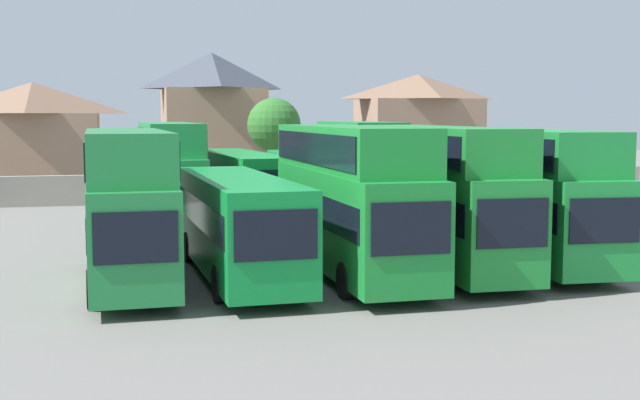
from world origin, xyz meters
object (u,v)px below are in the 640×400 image
(bus_3, at_px, (349,191))
(tree_behind_wall, at_px, (274,126))
(bus_4, at_px, (438,188))
(bus_8, at_px, (303,182))
(bus_6, at_px, (170,167))
(bus_5, at_px, (529,189))
(house_terrace_left, at_px, (34,137))
(bus_9, at_px, (360,165))
(bus_2, at_px, (238,220))
(house_terrace_right, at_px, (418,128))
(bus_1, at_px, (127,198))
(bus_7, at_px, (241,182))
(house_terrace_centre, at_px, (212,119))

(bus_3, relative_size, tree_behind_wall, 1.79)
(bus_4, xyz_separation_m, bus_8, (-1.76, 14.12, -0.86))
(bus_6, height_order, bus_8, bus_6)
(bus_8, bearing_deg, bus_5, 23.49)
(house_terrace_left, height_order, tree_behind_wall, house_terrace_left)
(bus_9, height_order, house_terrace_left, house_terrace_left)
(bus_2, relative_size, bus_3, 0.99)
(house_terrace_right, bearing_deg, tree_behind_wall, -148.72)
(bus_3, bearing_deg, bus_1, -91.15)
(house_terrace_right, xyz_separation_m, tree_behind_wall, (-12.82, -7.79, 0.35))
(bus_3, relative_size, bus_4, 0.98)
(tree_behind_wall, bearing_deg, house_terrace_right, 31.28)
(bus_9, distance_m, house_terrace_right, 23.19)
(bus_3, relative_size, house_terrace_right, 1.29)
(bus_3, xyz_separation_m, bus_5, (6.80, 0.45, -0.08))
(bus_5, relative_size, tree_behind_wall, 1.64)
(bus_1, relative_size, bus_7, 0.85)
(bus_4, relative_size, bus_7, 0.98)
(bus_9, xyz_separation_m, house_terrace_left, (-17.68, 19.18, 1.05))
(bus_7, bearing_deg, house_terrace_left, -153.02)
(bus_9, height_order, house_terrace_centre, house_terrace_centre)
(bus_5, bearing_deg, bus_2, -85.90)
(bus_8, height_order, bus_9, bus_9)
(bus_2, height_order, bus_8, bus_8)
(bus_2, xyz_separation_m, house_terrace_left, (-9.36, 33.38, 1.95))
(bus_5, bearing_deg, bus_8, -157.34)
(bus_7, bearing_deg, bus_4, 13.95)
(bus_1, distance_m, house_terrace_centre, 35.84)
(bus_2, xyz_separation_m, bus_6, (-1.32, 14.52, 0.89))
(house_terrace_left, relative_size, house_terrace_right, 1.00)
(bus_9, bearing_deg, house_terrace_left, -135.14)
(bus_1, relative_size, bus_5, 0.96)
(bus_2, distance_m, bus_5, 10.58)
(bus_2, bearing_deg, bus_4, 91.09)
(bus_9, bearing_deg, bus_8, -94.74)
(bus_2, xyz_separation_m, bus_9, (8.31, 14.20, 0.90))
(bus_4, height_order, bus_9, bus_9)
(bus_3, relative_size, house_terrace_centre, 1.17)
(tree_behind_wall, bearing_deg, bus_8, -93.54)
(bus_1, bearing_deg, tree_behind_wall, 158.82)
(bus_9, bearing_deg, bus_1, -37.20)
(house_terrace_left, relative_size, house_terrace_centre, 0.91)
(bus_4, relative_size, house_terrace_centre, 1.20)
(bus_6, height_order, house_terrace_centre, house_terrace_centre)
(bus_3, distance_m, bus_6, 15.61)
(bus_1, distance_m, house_terrace_left, 34.10)
(bus_7, distance_m, bus_9, 6.16)
(bus_6, height_order, tree_behind_wall, tree_behind_wall)
(bus_2, relative_size, bus_4, 0.97)
(bus_5, xyz_separation_m, house_terrace_right, (8.45, 34.52, 1.59))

